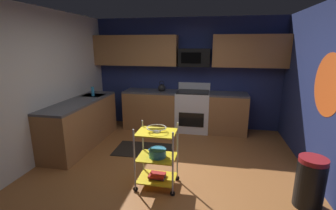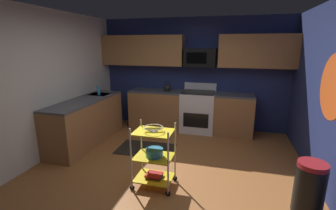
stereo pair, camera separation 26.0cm
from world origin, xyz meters
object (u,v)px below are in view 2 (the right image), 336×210
rolling_cart (154,157)px  microwave (200,58)px  trash_can (309,188)px  mixing_bowl_large (154,152)px  book_stack (154,175)px  dish_soap_bottle (99,91)px  oven_range (198,111)px  kettle (167,88)px  fruit_bowl (153,128)px

rolling_cart → microwave: bearing=83.9°
rolling_cart → trash_can: size_ratio=1.39×
mixing_bowl_large → microwave: bearing=84.1°
book_stack → dish_soap_bottle: bearing=138.2°
microwave → rolling_cart: bearing=-96.1°
oven_range → microwave: size_ratio=1.57×
microwave → mixing_bowl_large: (-0.26, -2.55, -1.18)m
rolling_cart → book_stack: 0.30m
book_stack → trash_can: trash_can is taller
book_stack → kettle: bearing=100.9°
oven_range → trash_can: 3.04m
oven_range → fruit_bowl: oven_range is taller
microwave → kettle: 1.03m
oven_range → dish_soap_bottle: (-2.06, -0.85, 0.54)m
rolling_cart → kettle: kettle is taller
fruit_bowl → book_stack: (-0.00, 0.00, -0.72)m
microwave → kettle: bearing=-171.7°
oven_range → trash_can: oven_range is taller
rolling_cart → mixing_bowl_large: size_ratio=3.63×
fruit_bowl → trash_can: (1.97, -0.07, -0.55)m
book_stack → fruit_bowl: bearing=0.0°
kettle → dish_soap_bottle: (-1.32, -0.84, 0.02)m
mixing_bowl_large → dish_soap_bottle: size_ratio=1.26×
oven_range → book_stack: bearing=-96.3°
mixing_bowl_large → dish_soap_bottle: 2.45m
mixing_bowl_large → dish_soap_bottle: dish_soap_bottle is taller
kettle → trash_can: 3.56m
rolling_cart → trash_can: rolling_cart is taller
book_stack → kettle: 2.62m
fruit_bowl → dish_soap_bottle: 2.40m
oven_range → book_stack: 2.48m
dish_soap_bottle → trash_can: 4.16m
rolling_cart → dish_soap_bottle: dish_soap_bottle is taller
oven_range → microwave: bearing=90.3°
microwave → dish_soap_bottle: bearing=-155.1°
rolling_cart → fruit_bowl: rolling_cart is taller
microwave → mixing_bowl_large: bearing=-95.9°
rolling_cart → mixing_bowl_large: rolling_cart is taller
mixing_bowl_large → book_stack: mixing_bowl_large is taller
oven_range → rolling_cart: oven_range is taller
kettle → rolling_cart: bearing=-79.1°
microwave → trash_can: microwave is taller
mixing_bowl_large → trash_can: bearing=-1.9°
microwave → rolling_cart: (-0.27, -2.55, -1.25)m
mixing_bowl_large → trash_can: 1.97m
fruit_bowl → book_stack: size_ratio=1.15×
dish_soap_bottle → trash_can: dish_soap_bottle is taller
dish_soap_bottle → book_stack: bearing=-41.8°
kettle → mixing_bowl_large: bearing=-78.9°
microwave → trash_can: (1.70, -2.62, -1.37)m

